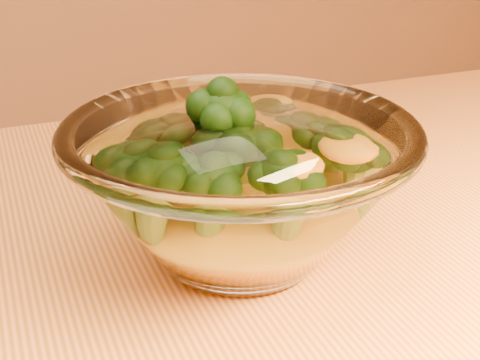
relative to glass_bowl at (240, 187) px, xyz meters
The scene contains 3 objects.
glass_bowl is the anchor object (origin of this frame).
cheese_sauce 0.02m from the glass_bowl, 63.43° to the right, with size 0.13×0.13×0.04m, color orange.
broccoli_heap 0.02m from the glass_bowl, 119.99° to the left, with size 0.17×0.14×0.09m.
Camera 1 is at (-0.10, -0.32, 1.00)m, focal length 50.00 mm.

